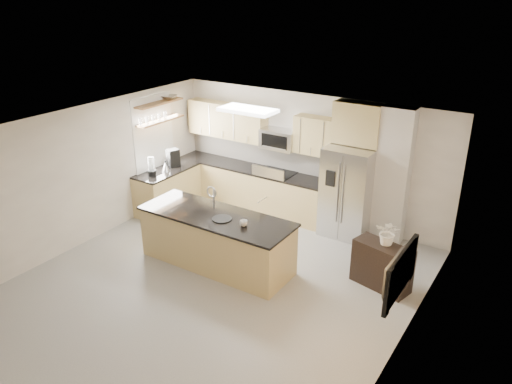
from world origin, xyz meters
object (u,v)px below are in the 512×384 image
Objects in this scene: bowl at (169,97)px; platter at (222,219)px; cup at (244,223)px; coffee_maker at (173,158)px; credenza at (382,266)px; microwave at (279,139)px; television at (392,271)px; range at (275,193)px; refrigerator at (348,192)px; blender at (152,168)px; kettle at (165,167)px; flower_vase at (389,227)px; island at (217,240)px.

platter is at bearing -34.22° from bowl.
cup is 3.36m from coffee_maker.
microwave is at bearing 164.69° from credenza.
range is at bearing 48.36° from television.
refrigerator is 4.01m from blender.
blender is 0.37m from kettle.
bowl is 0.66× the size of flower_vase.
platter is at bearing 77.52° from television.
bowl is at bearing 171.31° from flower_vase.
microwave is at bearing 24.20° from coffee_maker.
refrigerator is (1.66, -0.17, -0.74)m from microwave.
television reaches higher than platter.
flower_vase reaches higher than kettle.
microwave is (0.00, 0.12, 1.16)m from range.
island is 6.81× the size of blender.
television reaches higher than island.
blender is at bearing 159.32° from platter.
range is 2.64m from cup.
flower_vase is at bearing -27.82° from microwave.
island is 3.57m from bowl.
refrigerator reaches higher than coffee_maker.
kettle is at bearing -170.26° from credenza.
platter is at bearing -145.29° from credenza.
refrigerator reaches higher than television.
bowl is (-2.25, -0.63, 1.92)m from range.
range is 1.50× the size of microwave.
bowl is (-2.25, -0.75, 0.76)m from microwave.
island is 0.82m from cup.
credenza is (1.23, -1.43, -0.51)m from refrigerator.
microwave reaches higher than cup.
credenza is (2.67, 0.88, -0.10)m from island.
platter is (0.41, -2.56, -0.67)m from microwave.
cup is 0.38× the size of platter.
television is (5.76, -2.49, -1.04)m from bowl.
coffee_maker is at bearing -155.80° from microwave.
flower_vase reaches higher than credenza.
kettle is at bearing 82.02° from blender.
cup is at bearing -71.63° from microwave.
blender is 0.65× the size of flower_vase.
coffee_maker is (-0.02, 0.68, 0.00)m from blender.
island is at bearing -160.83° from flower_vase.
refrigerator is 13.81× the size of cup.
island is 21.39× the size of cup.
flower_vase is (5.02, -0.60, -0.03)m from coffee_maker.
flower_vase is (5.17, -0.79, -1.32)m from bowl.
microwave is 0.43× the size of refrigerator.
television is (3.51, -3.24, -0.28)m from microwave.
blender is 5.00m from flower_vase.
refrigerator is at bearing 11.61° from coffee_maker.
microwave reaches higher than refrigerator.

